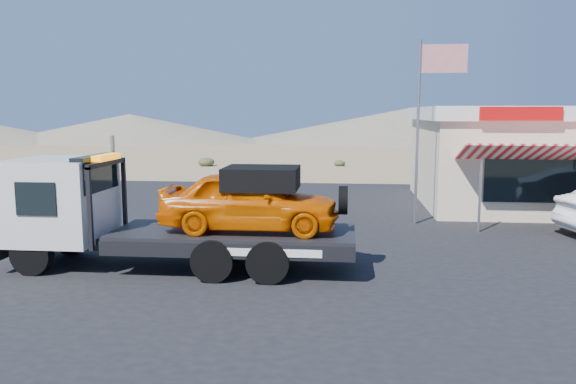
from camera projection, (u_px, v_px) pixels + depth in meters
The scene contains 6 objects.
ground at pixel (255, 254), 14.84m from camera, with size 120.00×120.00×0.00m, color #958055.
asphalt_lot at pixel (333, 231), 17.59m from camera, with size 32.00×24.00×0.02m, color black.
tow_truck at pixel (172, 208), 13.29m from camera, with size 8.10×2.40×2.71m.
jerky_store at pixel (551, 156), 22.34m from camera, with size 10.40×9.97×3.90m.
flagpole at pixel (426, 111), 18.25m from camera, with size 1.55×0.10×6.00m.
distant_hills at pixel (248, 127), 69.87m from camera, with size 126.00×48.00×4.20m.
Camera 1 is at (2.35, -14.30, 3.71)m, focal length 35.00 mm.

